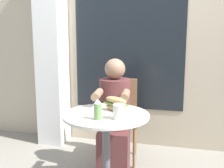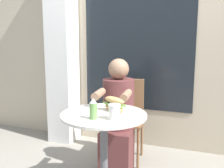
{
  "view_description": "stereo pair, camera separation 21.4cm",
  "coord_description": "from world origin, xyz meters",
  "px_view_note": "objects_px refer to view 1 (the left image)",
  "views": [
    {
      "loc": [
        0.51,
        -1.87,
        1.3
      ],
      "look_at": [
        0.0,
        0.19,
        0.94
      ],
      "focal_mm": 42.0,
      "sensor_mm": 36.0,
      "label": 1
    },
    {
      "loc": [
        0.72,
        -1.8,
        1.3
      ],
      "look_at": [
        0.0,
        0.19,
        0.94
      ],
      "focal_mm": 42.0,
      "sensor_mm": 36.0,
      "label": 2
    }
  ],
  "objects_px": {
    "seated_diner": "(114,124)",
    "condiment_bottle": "(98,110)",
    "drink_cup": "(119,112)",
    "cafe_table": "(106,139)",
    "diner_chair": "(120,111)",
    "sandwich_on_plate": "(116,105)"
  },
  "relations": [
    {
      "from": "seated_diner",
      "to": "condiment_bottle",
      "type": "bearing_deg",
      "value": 86.23
    },
    {
      "from": "seated_diner",
      "to": "drink_cup",
      "type": "bearing_deg",
      "value": 99.63
    },
    {
      "from": "cafe_table",
      "to": "diner_chair",
      "type": "xyz_separation_m",
      "value": [
        -0.07,
        0.84,
        -0.01
      ]
    },
    {
      "from": "condiment_bottle",
      "to": "sandwich_on_plate",
      "type": "bearing_deg",
      "value": 69.3
    },
    {
      "from": "diner_chair",
      "to": "seated_diner",
      "type": "bearing_deg",
      "value": 85.71
    },
    {
      "from": "drink_cup",
      "to": "seated_diner",
      "type": "bearing_deg",
      "value": 106.35
    },
    {
      "from": "diner_chair",
      "to": "condiment_bottle",
      "type": "xyz_separation_m",
      "value": [
        0.05,
        -1.0,
        0.29
      ]
    },
    {
      "from": "diner_chair",
      "to": "seated_diner",
      "type": "xyz_separation_m",
      "value": [
        0.01,
        -0.34,
        -0.03
      ]
    },
    {
      "from": "drink_cup",
      "to": "condiment_bottle",
      "type": "distance_m",
      "value": 0.15
    },
    {
      "from": "diner_chair",
      "to": "sandwich_on_plate",
      "type": "distance_m",
      "value": 0.83
    },
    {
      "from": "diner_chair",
      "to": "cafe_table",
      "type": "bearing_deg",
      "value": 87.91
    },
    {
      "from": "drink_cup",
      "to": "condiment_bottle",
      "type": "bearing_deg",
      "value": -164.14
    },
    {
      "from": "cafe_table",
      "to": "drink_cup",
      "type": "height_order",
      "value": "drink_cup"
    },
    {
      "from": "condiment_bottle",
      "to": "drink_cup",
      "type": "bearing_deg",
      "value": 15.86
    },
    {
      "from": "seated_diner",
      "to": "drink_cup",
      "type": "height_order",
      "value": "seated_diner"
    },
    {
      "from": "cafe_table",
      "to": "drink_cup",
      "type": "relative_size",
      "value": 6.72
    },
    {
      "from": "diner_chair",
      "to": "sandwich_on_plate",
      "type": "height_order",
      "value": "diner_chair"
    },
    {
      "from": "cafe_table",
      "to": "condiment_bottle",
      "type": "relative_size",
      "value": 4.9
    },
    {
      "from": "diner_chair",
      "to": "drink_cup",
      "type": "height_order",
      "value": "diner_chair"
    },
    {
      "from": "cafe_table",
      "to": "seated_diner",
      "type": "relative_size",
      "value": 0.66
    },
    {
      "from": "seated_diner",
      "to": "sandwich_on_plate",
      "type": "relative_size",
      "value": 4.99
    },
    {
      "from": "drink_cup",
      "to": "condiment_bottle",
      "type": "xyz_separation_m",
      "value": [
        -0.15,
        -0.04,
        0.02
      ]
    }
  ]
}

